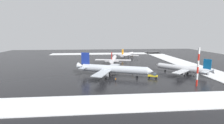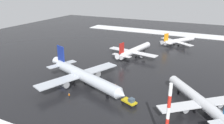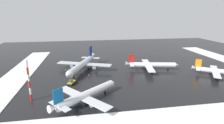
# 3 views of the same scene
# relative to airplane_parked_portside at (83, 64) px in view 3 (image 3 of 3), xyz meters

# --- Properties ---
(ground_plane) EXTENTS (240.00, 240.00, 0.00)m
(ground_plane) POSITION_rel_airplane_parked_portside_xyz_m (33.23, -3.95, -3.80)
(ground_plane) COLOR black
(snow_bank_far) EXTENTS (152.00, 16.00, 0.28)m
(snow_bank_far) POSITION_rel_airplane_parked_portside_xyz_m (33.23, -53.95, -3.66)
(snow_bank_far) COLOR white
(snow_bank_far) RESTS_ON ground_plane
(snow_bank_left) EXTENTS (14.00, 116.00, 0.28)m
(snow_bank_left) POSITION_rel_airplane_parked_portside_xyz_m (-33.77, -3.95, -3.66)
(snow_bank_left) COLOR white
(snow_bank_left) RESTS_ON ground_plane
(airplane_parked_portside) EXTENTS (31.47, 37.19, 11.51)m
(airplane_parked_portside) POSITION_rel_airplane_parked_portside_xyz_m (0.00, 0.00, 0.00)
(airplane_parked_portside) COLOR silver
(airplane_parked_portside) RESTS_ON ground_plane
(airplane_distant_tail) EXTENTS (30.57, 25.56, 9.12)m
(airplane_distant_tail) POSITION_rel_airplane_parked_portside_xyz_m (38.88, -4.50, -0.79)
(airplane_distant_tail) COLOR white
(airplane_distant_tail) RESTS_ON ground_plane
(airplane_parked_starboard) EXTENTS (23.64, 20.32, 8.00)m
(airplane_parked_starboard) POSITION_rel_airplane_parked_portside_xyz_m (69.54, -20.26, -1.16)
(airplane_parked_starboard) COLOR white
(airplane_parked_starboard) RESTS_ON ground_plane
(airplane_foreground_jet) EXTENTS (25.50, 23.45, 9.20)m
(airplane_foreground_jet) POSITION_rel_airplane_parked_portside_xyz_m (1.26, -37.10, -0.77)
(airplane_foreground_jet) COLOR silver
(airplane_foreground_jet) RESTS_ON ground_plane
(pushback_tug) EXTENTS (3.82, 5.09, 2.50)m
(pushback_tug) POSITION_rel_airplane_parked_portside_xyz_m (-5.24, -19.20, -2.52)
(pushback_tug) COLOR gold
(pushback_tug) RESTS_ON ground_plane
(ground_crew_by_nose_gear) EXTENTS (0.36, 0.36, 1.71)m
(ground_crew_by_nose_gear) POSITION_rel_airplane_parked_portside_xyz_m (2.87, -10.91, -2.83)
(ground_crew_by_nose_gear) COLOR black
(ground_crew_by_nose_gear) RESTS_ON ground_plane
(ground_crew_mid_apron) EXTENTS (0.36, 0.36, 1.71)m
(ground_crew_mid_apron) POSITION_rel_airplane_parked_portside_xyz_m (-9.40, -0.68, -2.83)
(ground_crew_mid_apron) COLOR black
(ground_crew_mid_apron) RESTS_ON ground_plane
(antenna_mast) EXTENTS (0.70, 0.70, 15.68)m
(antenna_mast) POSITION_rel_airplane_parked_portside_xyz_m (-19.07, -32.60, 4.04)
(antenna_mast) COLOR red
(antenna_mast) RESTS_ON ground_plane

